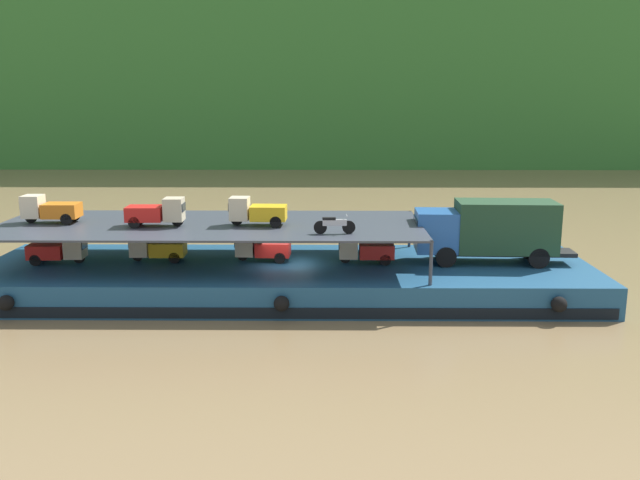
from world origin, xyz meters
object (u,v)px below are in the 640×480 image
(mini_truck_lower_aft, at_px, (157,248))
(motorcycle_upper_port, at_px, (334,224))
(mini_truck_lower_mid, at_px, (262,247))
(mini_truck_upper_fore, at_px, (257,211))
(covered_lorry, at_px, (489,229))
(mini_truck_upper_stern, at_px, (50,209))
(mini_truck_lower_stern, at_px, (58,250))
(mini_truck_lower_fore, at_px, (365,249))
(mini_truck_upper_mid, at_px, (157,212))
(cargo_barge, at_px, (287,278))

(mini_truck_lower_aft, distance_m, motorcycle_upper_port, 9.48)
(mini_truck_lower_mid, height_order, mini_truck_upper_fore, mini_truck_upper_fore)
(covered_lorry, xyz_separation_m, mini_truck_upper_stern, (-21.69, -0.11, 1.00))
(mini_truck_lower_stern, relative_size, mini_truck_lower_fore, 1.01)
(mini_truck_upper_fore, bearing_deg, mini_truck_upper_mid, -177.14)
(mini_truck_lower_fore, height_order, mini_truck_upper_fore, mini_truck_upper_fore)
(mini_truck_lower_stern, distance_m, mini_truck_lower_mid, 10.08)
(mini_truck_lower_fore, distance_m, mini_truck_upper_fore, 5.68)
(mini_truck_upper_stern, bearing_deg, motorcycle_upper_port, -10.31)
(mini_truck_upper_stern, bearing_deg, mini_truck_lower_stern, -31.41)
(covered_lorry, relative_size, mini_truck_lower_mid, 2.84)
(mini_truck_upper_mid, bearing_deg, mini_truck_lower_mid, 13.86)
(covered_lorry, height_order, mini_truck_lower_fore, covered_lorry)
(cargo_barge, relative_size, mini_truck_lower_fore, 10.92)
(mini_truck_lower_mid, relative_size, mini_truck_upper_fore, 1.00)
(cargo_barge, bearing_deg, mini_truck_upper_stern, 178.99)
(mini_truck_upper_mid, bearing_deg, mini_truck_upper_fore, 2.86)
(mini_truck_lower_stern, height_order, mini_truck_upper_stern, mini_truck_upper_stern)
(cargo_barge, xyz_separation_m, mini_truck_lower_fore, (3.87, 0.19, 1.44))
(covered_lorry, bearing_deg, mini_truck_upper_mid, -176.69)
(mini_truck_upper_stern, relative_size, motorcycle_upper_port, 1.44)
(mini_truck_lower_aft, distance_m, mini_truck_upper_mid, 2.33)
(covered_lorry, xyz_separation_m, mini_truck_lower_stern, (-21.37, -0.30, -1.00))
(mini_truck_lower_fore, distance_m, motorcycle_upper_port, 3.45)
(cargo_barge, distance_m, mini_truck_lower_fore, 4.14)
(mini_truck_lower_mid, distance_m, mini_truck_lower_fore, 5.19)
(mini_truck_lower_fore, height_order, motorcycle_upper_port, motorcycle_upper_port)
(mini_truck_lower_mid, distance_m, mini_truck_upper_stern, 10.58)
(cargo_barge, xyz_separation_m, covered_lorry, (10.01, 0.32, 2.45))
(mini_truck_lower_stern, xyz_separation_m, mini_truck_lower_mid, (10.06, 0.58, 0.00))
(covered_lorry, height_order, mini_truck_lower_aft, covered_lorry)
(mini_truck_upper_fore, bearing_deg, mini_truck_lower_aft, 170.10)
(covered_lorry, distance_m, mini_truck_lower_mid, 11.35)
(cargo_barge, height_order, mini_truck_lower_aft, mini_truck_lower_aft)
(mini_truck_lower_aft, height_order, mini_truck_upper_mid, mini_truck_upper_mid)
(mini_truck_lower_stern, bearing_deg, mini_truck_lower_aft, 6.04)
(mini_truck_lower_fore, height_order, mini_truck_upper_stern, mini_truck_upper_stern)
(mini_truck_upper_stern, xyz_separation_m, motorcycle_upper_port, (13.97, -2.54, -0.26))
(covered_lorry, xyz_separation_m, mini_truck_lower_aft, (-16.59, 0.20, -1.00))
(mini_truck_upper_stern, xyz_separation_m, mini_truck_upper_fore, (10.26, -0.59, 0.00))
(cargo_barge, bearing_deg, mini_truck_upper_fore, -164.81)
(mini_truck_lower_fore, bearing_deg, cargo_barge, -177.19)
(mini_truck_lower_stern, bearing_deg, mini_truck_lower_fore, 0.67)
(mini_truck_upper_mid, relative_size, motorcycle_upper_port, 1.45)
(cargo_barge, bearing_deg, mini_truck_lower_aft, 175.51)
(mini_truck_lower_mid, height_order, motorcycle_upper_port, motorcycle_upper_port)
(mini_truck_lower_mid, bearing_deg, mini_truck_upper_mid, -166.14)
(mini_truck_upper_mid, height_order, mini_truck_upper_fore, same)
(mini_truck_lower_stern, distance_m, mini_truck_upper_stern, 2.03)
(mini_truck_upper_stern, bearing_deg, covered_lorry, 0.29)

